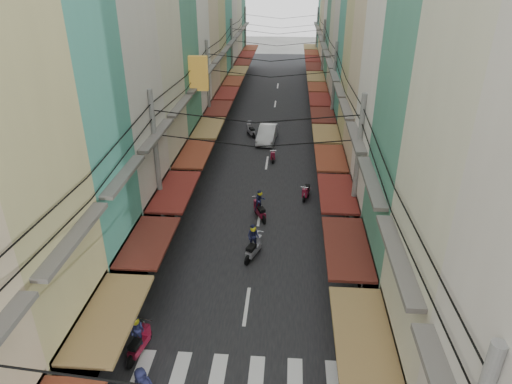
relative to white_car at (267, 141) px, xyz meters
The scene contains 15 objects.
ground 18.65m from the white_car, 89.26° to the right, with size 160.00×160.00×0.00m, color #60605B.
road 1.37m from the white_car, 79.94° to the left, with size 10.00×80.00×0.02m, color black.
sidewalk_left 6.40m from the white_car, 167.80° to the left, with size 3.00×80.00×0.06m, color gray.
sidewalk_right 6.87m from the white_car, 11.35° to the left, with size 3.00×80.00×0.06m, color gray.
crosswalk 24.65m from the white_car, 89.44° to the right, with size 7.55×2.40×0.01m.
building_row_left 12.61m from the white_car, 164.81° to the right, with size 7.80×67.67×23.70m.
building_row_right 12.65m from the white_car, 15.11° to the right, with size 7.80×68.98×22.59m.
utility_poles 7.53m from the white_car, 86.22° to the right, with size 10.20×66.13×8.20m.
white_car is the anchor object (origin of this frame).
bicycle 22.40m from the white_car, 75.15° to the right, with size 0.62×1.66×1.14m, color black.
moving_scooters 13.83m from the white_car, 92.18° to the right, with size 7.01×26.65×1.88m.
parked_scooters 22.14m from the white_car, 80.25° to the right, with size 13.33×12.84×1.01m.
pedestrians 18.22m from the white_car, 101.45° to the right, with size 12.55×17.91×2.22m.
market_umbrella 24.87m from the white_car, 72.54° to the right, with size 2.15×2.15×2.27m.
traffic_sign 21.44m from the white_car, 76.39° to the right, with size 0.10×0.62×2.83m.
Camera 1 is at (1.59, -17.42, 13.36)m, focal length 32.00 mm.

